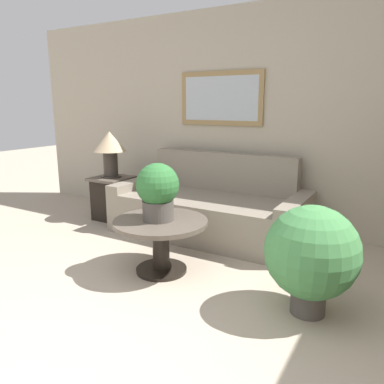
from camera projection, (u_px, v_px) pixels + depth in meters
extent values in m
cube|color=#B2A893|center=(274.00, 121.00, 4.33)|extent=(7.38, 0.06, 2.60)
cube|color=#997A4C|center=(221.00, 98.00, 4.56)|extent=(1.09, 0.03, 0.64)
cube|color=#B2BCC6|center=(220.00, 98.00, 4.55)|extent=(0.97, 0.01, 0.52)
cube|color=gray|center=(207.00, 216.00, 4.32)|extent=(1.84, 0.97, 0.46)
cube|color=gray|center=(223.00, 172.00, 4.56)|extent=(1.84, 0.16, 0.46)
cube|color=gray|center=(138.00, 201.00, 4.80)|extent=(0.18, 0.97, 0.56)
cube|color=gray|center=(295.00, 226.00, 3.81)|extent=(0.18, 0.97, 0.56)
cylinder|color=black|center=(161.00, 269.00, 3.42)|extent=(0.46, 0.46, 0.03)
cylinder|color=black|center=(161.00, 246.00, 3.37)|extent=(0.15, 0.15, 0.42)
cylinder|color=brown|center=(161.00, 222.00, 3.31)|extent=(0.84, 0.84, 0.04)
cube|color=black|center=(112.00, 199.00, 4.93)|extent=(0.40, 0.40, 0.53)
cube|color=brown|center=(111.00, 178.00, 4.87)|extent=(0.47, 0.47, 0.03)
cylinder|color=#2D2823|center=(111.00, 176.00, 4.86)|extent=(0.26, 0.26, 0.02)
cylinder|color=#2D2823|center=(111.00, 164.00, 4.82)|extent=(0.19, 0.19, 0.32)
cone|color=tan|center=(109.00, 141.00, 4.76)|extent=(0.42, 0.42, 0.25)
cylinder|color=#4C4742|center=(158.00, 210.00, 3.29)|extent=(0.28, 0.28, 0.18)
sphere|color=#2D6B33|center=(158.00, 185.00, 3.24)|extent=(0.38, 0.38, 0.38)
cylinder|color=#4C4742|center=(308.00, 299.00, 2.71)|extent=(0.25, 0.25, 0.22)
sphere|color=#428447|center=(312.00, 252.00, 2.63)|extent=(0.67, 0.67, 0.67)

